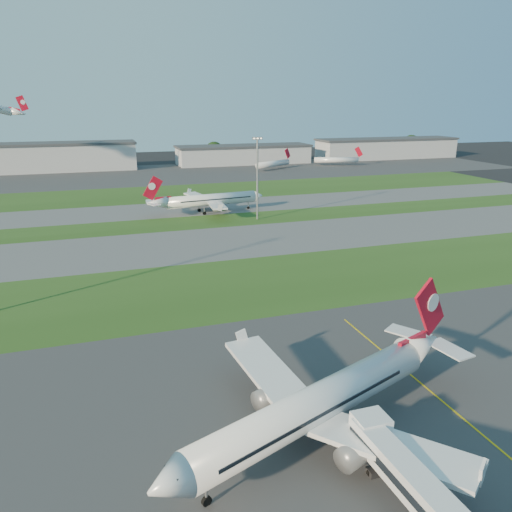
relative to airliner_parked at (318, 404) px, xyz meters
name	(u,v)px	position (x,y,z in m)	size (l,w,h in m)	color
ground	(429,429)	(13.07, -2.30, -4.53)	(700.00, 700.00, 0.00)	black
apron_near	(429,429)	(13.07, -2.30, -4.53)	(300.00, 70.00, 0.01)	#333335
grass_strip_a	(274,281)	(13.07, 49.70, -4.53)	(300.00, 34.00, 0.01)	#264617
taxiway_a	(231,242)	(13.07, 82.70, -4.53)	(300.00, 32.00, 0.01)	#515154
grass_strip_b	(210,221)	(13.07, 107.70, -4.53)	(300.00, 18.00, 0.01)	#264617
taxiway_b	(196,208)	(13.07, 129.70, -4.53)	(300.00, 26.00, 0.01)	#515154
grass_strip_c	(180,193)	(13.07, 162.70, -4.53)	(300.00, 40.00, 0.01)	#264617
apron_far	(160,174)	(13.07, 222.70, -4.53)	(400.00, 80.00, 0.01)	#333335
yellow_line	(465,421)	(18.07, -2.30, -4.53)	(0.25, 60.00, 0.02)	gold
airliner_parked	(318,404)	(0.00, 0.00, 0.00)	(39.29, 33.32, 12.91)	white
airliner_taxiing	(211,200)	(16.36, 120.68, -0.27)	(38.82, 32.77, 12.13)	white
mini_jet_near	(273,164)	(75.54, 220.82, -1.25)	(25.61, 15.85, 9.48)	white
mini_jet_far	(337,160)	(117.80, 226.66, -1.25)	(27.61, 11.47, 9.48)	white
light_mast_centre	(257,173)	(28.07, 105.70, 10.28)	(3.20, 0.70, 25.80)	gray
hangar_west	(69,156)	(-31.93, 252.70, 3.10)	(71.40, 23.00, 15.20)	#ABADB3
hangar_east	(244,154)	(68.07, 252.70, 1.10)	(81.60, 23.00, 11.20)	#ABADB3
hangar_far_east	(387,148)	(168.07, 252.70, 2.10)	(96.90, 23.00, 13.20)	#ABADB3
tree_mid_west	(115,156)	(-6.93, 263.70, 1.30)	(9.90, 9.90, 10.80)	black
tree_mid_east	(214,151)	(53.07, 266.70, 2.28)	(11.55, 11.55, 12.60)	black
tree_east	(325,149)	(128.07, 264.70, 1.63)	(10.45, 10.45, 11.40)	black
tree_far_east	(411,144)	(198.07, 268.70, 2.93)	(12.65, 12.65, 13.80)	black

